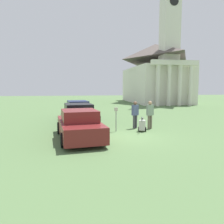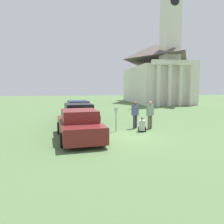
% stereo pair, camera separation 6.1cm
% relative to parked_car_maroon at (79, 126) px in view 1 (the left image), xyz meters
% --- Properties ---
extents(ground_plane, '(120.00, 120.00, 0.00)m').
position_rel_parked_car_maroon_xyz_m(ground_plane, '(2.45, 0.13, -0.69)').
color(ground_plane, '#517042').
extents(parked_car_maroon, '(2.48, 4.99, 1.51)m').
position_rel_parked_car_maroon_xyz_m(parked_car_maroon, '(0.00, 0.00, 0.00)').
color(parked_car_maroon, maroon).
rests_on(parked_car_maroon, ground_plane).
extents(parked_car_black, '(2.51, 5.28, 1.57)m').
position_rel_parked_car_maroon_xyz_m(parked_car_black, '(-0.00, 3.53, 0.04)').
color(parked_car_black, black).
rests_on(parked_car_black, ground_plane).
extents(parked_car_navy, '(2.38, 5.28, 1.54)m').
position_rel_parked_car_maroon_xyz_m(parked_car_navy, '(0.00, 7.18, 0.02)').
color(parked_car_navy, '#19234C').
rests_on(parked_car_navy, ground_plane).
extents(parking_meter, '(0.18, 0.09, 1.46)m').
position_rel_parked_car_maroon_xyz_m(parking_meter, '(2.22, 1.55, 0.31)').
color(parking_meter, slate).
rests_on(parking_meter, ground_plane).
extents(person_worker, '(0.47, 0.36, 1.75)m').
position_rel_parked_car_maroon_xyz_m(person_worker, '(3.62, 2.36, 0.30)').
color(person_worker, '#3F3F47').
rests_on(person_worker, ground_plane).
extents(person_supervisor, '(0.46, 0.30, 1.78)m').
position_rel_parked_car_maroon_xyz_m(person_supervisor, '(4.52, 2.06, 0.32)').
color(person_supervisor, '#665B4C').
rests_on(person_supervisor, ground_plane).
extents(equipment_cart, '(0.59, 0.98, 1.00)m').
position_rel_parked_car_maroon_xyz_m(equipment_cart, '(3.77, 1.28, -0.31)').
color(equipment_cart, '#B2B2AD').
rests_on(equipment_cart, ground_plane).
extents(church, '(8.39, 15.95, 25.87)m').
position_rel_parked_car_maroon_xyz_m(church, '(13.80, 25.55, 5.28)').
color(church, silver).
rests_on(church, ground_plane).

